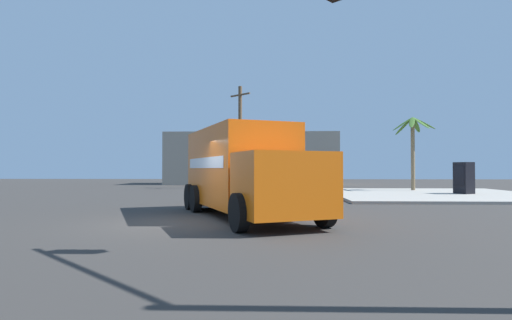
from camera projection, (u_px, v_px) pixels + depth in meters
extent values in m
plane|color=#33302D|center=(170.00, 223.00, 11.94)|extent=(100.00, 100.00, 0.00)
cube|color=#9E998E|center=(434.00, 194.00, 24.17)|extent=(12.10, 12.10, 0.14)
cube|color=orange|center=(238.00, 167.00, 14.37)|extent=(4.40, 6.13, 2.66)
cube|color=orange|center=(284.00, 184.00, 10.69)|extent=(2.95, 2.68, 1.70)
cube|color=black|center=(299.00, 172.00, 9.90)|extent=(1.89, 0.86, 0.88)
cube|color=#B2B2B7|center=(217.00, 203.00, 16.88)|extent=(2.20, 1.08, 0.21)
cube|color=white|center=(269.00, 163.00, 14.80)|extent=(1.86, 4.37, 0.36)
cube|color=white|center=(204.00, 163.00, 13.94)|extent=(1.86, 4.37, 0.36)
cylinder|color=black|center=(324.00, 209.00, 11.17)|extent=(0.65, 1.03, 1.00)
cylinder|color=black|center=(239.00, 213.00, 10.29)|extent=(0.65, 1.03, 1.00)
cylinder|color=black|center=(258.00, 197.00, 15.92)|extent=(0.65, 1.03, 1.00)
cylinder|color=black|center=(196.00, 199.00, 15.05)|extent=(0.65, 1.03, 1.00)
cylinder|color=black|center=(249.00, 195.00, 16.91)|extent=(0.65, 1.03, 1.00)
cylinder|color=black|center=(190.00, 197.00, 16.03)|extent=(0.65, 1.03, 1.00)
cube|color=black|center=(464.00, 178.00, 23.83)|extent=(1.06, 1.13, 1.85)
cube|color=black|center=(459.00, 175.00, 23.69)|extent=(0.31, 0.63, 1.18)
cylinder|color=#7A6647|center=(413.00, 154.00, 27.79)|extent=(0.26, 0.26, 4.90)
ellipsoid|color=#386023|center=(424.00, 123.00, 27.78)|extent=(1.58, 0.41, 0.90)
ellipsoid|color=#386023|center=(416.00, 125.00, 28.41)|extent=(1.18, 1.44, 1.00)
ellipsoid|color=#386023|center=(404.00, 126.00, 28.36)|extent=(1.16, 1.29, 1.19)
ellipsoid|color=#386023|center=(403.00, 124.00, 27.72)|extent=(1.55, 0.64, 1.02)
ellipsoid|color=#386023|center=(412.00, 122.00, 27.14)|extent=(0.93, 1.58, 0.93)
ellipsoid|color=#386023|center=(421.00, 123.00, 27.15)|extent=(0.99, 1.53, 0.98)
cylinder|color=brown|center=(240.00, 137.00, 33.18)|extent=(0.30, 0.30, 8.35)
cube|color=brown|center=(240.00, 95.00, 33.25)|extent=(1.72, 1.56, 0.12)
cube|color=gray|center=(252.00, 159.00, 42.37)|extent=(17.28, 6.00, 5.23)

